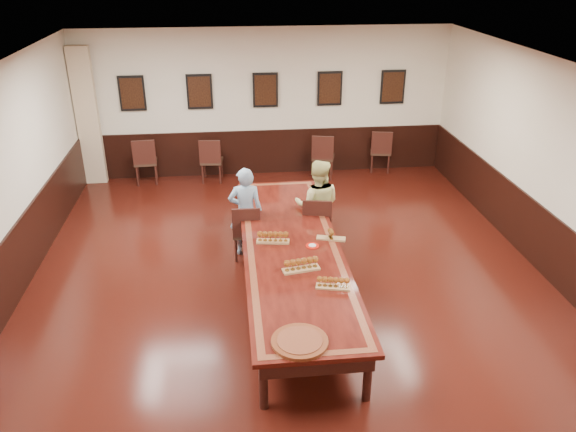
{
  "coord_description": "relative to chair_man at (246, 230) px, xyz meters",
  "views": [
    {
      "loc": [
        -0.83,
        -7.06,
        4.6
      ],
      "look_at": [
        0.0,
        0.5,
        1.0
      ],
      "focal_mm": 35.0,
      "sensor_mm": 36.0,
      "label": 1
    }
  ],
  "objects": [
    {
      "name": "wall_right",
      "position": [
        4.62,
        -1.14,
        1.12
      ],
      "size": [
        0.02,
        10.0,
        3.2
      ],
      "primitive_type": "cube",
      "color": "beige",
      "rests_on": "floor"
    },
    {
      "name": "curtain",
      "position": [
        -3.14,
        3.68,
        0.97
      ],
      "size": [
        0.45,
        0.18,
        2.9
      ],
      "primitive_type": "cube",
      "color": "tan",
      "rests_on": "floor"
    },
    {
      "name": "ceiling",
      "position": [
        0.61,
        -1.14,
        2.73
      ],
      "size": [
        8.0,
        10.0,
        0.02
      ],
      "primitive_type": "cube",
      "color": "white",
      "rests_on": "floor"
    },
    {
      "name": "posters",
      "position": [
        0.61,
        3.8,
        1.42
      ],
      "size": [
        6.14,
        0.04,
        0.74
      ],
      "color": "black",
      "rests_on": "wall_back"
    },
    {
      "name": "wall_back",
      "position": [
        0.61,
        3.87,
        1.12
      ],
      "size": [
        8.0,
        0.02,
        3.2
      ],
      "primitive_type": "cube",
      "color": "beige",
      "rests_on": "floor"
    },
    {
      "name": "person_man",
      "position": [
        0.0,
        0.1,
        0.28
      ],
      "size": [
        0.56,
        0.38,
        1.52
      ],
      "primitive_type": "imported",
      "rotation": [
        0.0,
        0.0,
        3.12
      ],
      "color": "teal",
      "rests_on": "floor"
    },
    {
      "name": "person_woman",
      "position": [
        1.19,
        0.17,
        0.31
      ],
      "size": [
        0.88,
        0.74,
        1.57
      ],
      "primitive_type": "imported",
      "rotation": [
        0.0,
        0.0,
        2.96
      ],
      "color": "#DFDE8B",
      "rests_on": "floor"
    },
    {
      "name": "flight_c",
      "position": [
        0.66,
        -1.82,
        0.36
      ],
      "size": [
        0.52,
        0.24,
        0.19
      ],
      "color": "olive",
      "rests_on": "conference_table"
    },
    {
      "name": "flight_d",
      "position": [
        1.0,
        -2.29,
        0.35
      ],
      "size": [
        0.45,
        0.23,
        0.16
      ],
      "color": "olive",
      "rests_on": "conference_table"
    },
    {
      "name": "wainscoting",
      "position": [
        0.61,
        -1.14,
        0.02
      ],
      "size": [
        8.0,
        10.0,
        1.0
      ],
      "color": "black",
      "rests_on": "floor"
    },
    {
      "name": "floor",
      "position": [
        0.61,
        -1.14,
        -0.49
      ],
      "size": [
        8.0,
        10.0,
        0.02
      ],
      "primitive_type": "cube",
      "color": "black",
      "rests_on": "ground"
    },
    {
      "name": "spare_chair_c",
      "position": [
        1.84,
        3.44,
        0.03
      ],
      "size": [
        0.58,
        0.61,
        1.01
      ],
      "primitive_type": null,
      "rotation": [
        0.0,
        0.0,
        2.9
      ],
      "color": "#321F16",
      "rests_on": "floor"
    },
    {
      "name": "flight_b",
      "position": [
        1.21,
        -0.98,
        0.35
      ],
      "size": [
        0.44,
        0.24,
        0.16
      ],
      "color": "olive",
      "rests_on": "conference_table"
    },
    {
      "name": "chair_man",
      "position": [
        0.0,
        0.0,
        0.0
      ],
      "size": [
        0.46,
        0.49,
        0.95
      ],
      "primitive_type": null,
      "rotation": [
        0.0,
        0.0,
        3.12
      ],
      "color": "#321F16",
      "rests_on": "floor"
    },
    {
      "name": "spare_chair_b",
      "position": [
        -0.61,
        3.49,
        0.02
      ],
      "size": [
        0.51,
        0.54,
        0.98
      ],
      "primitive_type": null,
      "rotation": [
        0.0,
        0.0,
        3.04
      ],
      "color": "#321F16",
      "rests_on": "floor"
    },
    {
      "name": "spare_chair_d",
      "position": [
        3.21,
        3.7,
        0.01
      ],
      "size": [
        0.54,
        0.58,
        0.98
      ],
      "primitive_type": null,
      "rotation": [
        0.0,
        0.0,
        2.95
      ],
      "color": "#321F16",
      "rests_on": "floor"
    },
    {
      "name": "conference_table",
      "position": [
        0.61,
        -1.14,
        0.14
      ],
      "size": [
        1.4,
        5.0,
        0.76
      ],
      "color": "black",
      "rests_on": "floor"
    },
    {
      "name": "carved_platter",
      "position": [
        0.44,
        -3.33,
        0.3
      ],
      "size": [
        0.7,
        0.7,
        0.05
      ],
      "color": "#552311",
      "rests_on": "conference_table"
    },
    {
      "name": "flight_a",
      "position": [
        0.35,
        -0.99,
        0.36
      ],
      "size": [
        0.49,
        0.21,
        0.18
      ],
      "color": "olive",
      "rests_on": "conference_table"
    },
    {
      "name": "spare_chair_a",
      "position": [
        -2.03,
        3.53,
        0.03
      ],
      "size": [
        0.52,
        0.56,
        1.02
      ],
      "primitive_type": null,
      "rotation": [
        0.0,
        0.0,
        3.23
      ],
      "color": "#321F16",
      "rests_on": "floor"
    },
    {
      "name": "pink_phone",
      "position": [
        1.21,
        -0.97,
        0.28
      ],
      "size": [
        0.09,
        0.14,
        0.01
      ],
      "primitive_type": "cube",
      "rotation": [
        0.0,
        0.0,
        0.2
      ],
      "color": "#E84D76",
      "rests_on": "conference_table"
    },
    {
      "name": "chair_woman",
      "position": [
        1.17,
        0.07,
        0.03
      ],
      "size": [
        0.56,
        0.59,
        1.01
      ],
      "primitive_type": null,
      "rotation": [
        0.0,
        0.0,
        2.96
      ],
      "color": "#321F16",
      "rests_on": "floor"
    },
    {
      "name": "red_plate_grp",
      "position": [
        0.91,
        -1.17,
        0.28
      ],
      "size": [
        0.19,
        0.19,
        0.03
      ],
      "color": "red",
      "rests_on": "conference_table"
    }
  ]
}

